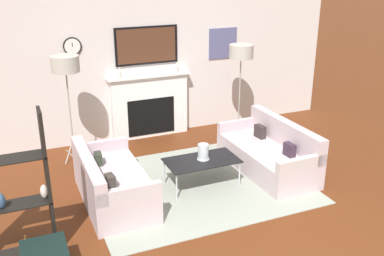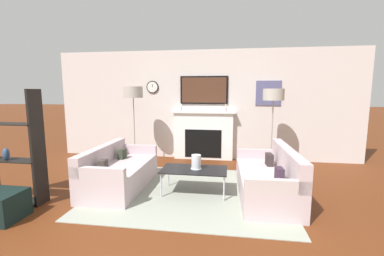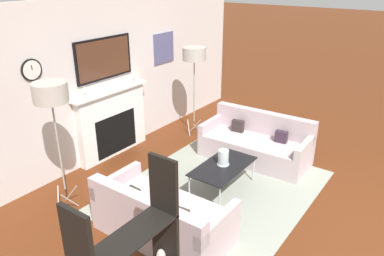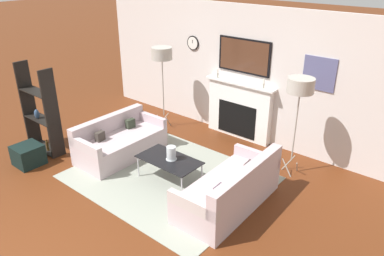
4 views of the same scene
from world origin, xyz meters
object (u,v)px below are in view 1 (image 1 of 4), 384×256
(coffee_table, at_px, (202,162))
(floor_lamp_right, at_px, (241,53))
(floor_lamp_left, at_px, (65,65))
(shelf_unit, at_px, (9,195))
(couch_left, at_px, (111,184))
(couch_right, at_px, (269,154))
(hurricane_candle, at_px, (203,153))

(coffee_table, relative_size, floor_lamp_right, 0.62)
(floor_lamp_left, xyz_separation_m, shelf_unit, (-1.02, -2.31, -0.85))
(shelf_unit, bearing_deg, couch_left, 31.77)
(couch_right, height_order, shelf_unit, shelf_unit)
(shelf_unit, bearing_deg, couch_right, 11.75)
(hurricane_candle, distance_m, shelf_unit, 2.79)
(couch_right, distance_m, coffee_table, 1.22)
(floor_lamp_left, distance_m, floor_lamp_right, 3.09)
(coffee_table, height_order, hurricane_candle, hurricane_candle)
(coffee_table, distance_m, shelf_unit, 2.78)
(floor_lamp_left, xyz_separation_m, floor_lamp_right, (3.09, 0.00, -0.05))
(hurricane_candle, bearing_deg, couch_left, 178.53)
(coffee_table, relative_size, hurricane_candle, 4.57)
(floor_lamp_left, height_order, floor_lamp_right, floor_lamp_left)
(coffee_table, bearing_deg, couch_right, 2.74)
(couch_left, relative_size, floor_lamp_left, 0.93)
(floor_lamp_right, bearing_deg, couch_left, -151.85)
(hurricane_candle, distance_m, floor_lamp_right, 2.37)
(couch_left, distance_m, coffee_table, 1.36)
(shelf_unit, bearing_deg, coffee_table, 15.71)
(floor_lamp_right, distance_m, shelf_unit, 4.79)
(couch_left, relative_size, floor_lamp_right, 0.96)
(hurricane_candle, height_order, floor_lamp_left, floor_lamp_left)
(couch_left, height_order, coffee_table, couch_left)
(couch_right, bearing_deg, floor_lamp_right, 80.18)
(couch_left, bearing_deg, couch_right, 0.04)
(couch_left, bearing_deg, hurricane_candle, -1.47)
(couch_left, relative_size, couch_right, 0.91)
(floor_lamp_right, bearing_deg, coffee_table, -133.19)
(couch_left, height_order, shelf_unit, shelf_unit)
(couch_left, xyz_separation_m, floor_lamp_right, (2.82, 1.51, 1.33))
(couch_right, bearing_deg, coffee_table, -177.26)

